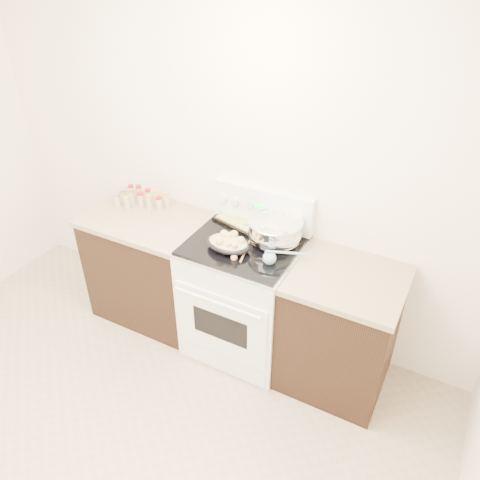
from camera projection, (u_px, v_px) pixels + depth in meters
The scene contains 11 objects.
ground_plane at pixel (81, 477), 2.80m from camera, with size 4.00×3.50×0.02m, color tan.
room_shell at pixel (0, 237), 1.85m from camera, with size 4.10×3.60×2.75m.
counter_left at pixel (153, 266), 3.78m from camera, with size 0.93×0.67×0.92m.
counter_right at pixel (339, 330), 3.17m from camera, with size 0.73×0.67×0.92m.
kitchen_range at pixel (243, 294), 3.43m from camera, with size 0.78×0.73×1.22m.
mixing_bowl at pixel (275, 231), 3.15m from camera, with size 0.47×0.47×0.22m.
roasting_pan at pixel (228, 243), 3.10m from camera, with size 0.31×0.22×0.12m.
baking_sheet at pixel (246, 220), 3.40m from camera, with size 0.47×0.38×0.06m.
wooden_spoon at pixel (238, 255), 3.04m from camera, with size 0.08×0.25×0.04m.
blue_ladle at pixel (271, 258), 2.98m from camera, with size 0.24×0.21×0.11m.
spice_jars at pixel (141, 198), 3.65m from camera, with size 0.39×0.22×0.13m.
Camera 1 is at (1.57, -0.93, 2.71)m, focal length 35.00 mm.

